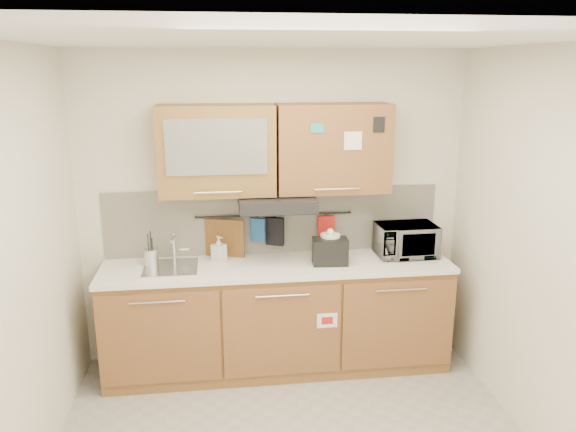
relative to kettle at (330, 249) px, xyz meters
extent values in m
plane|color=white|center=(-0.43, -1.19, 1.57)|extent=(3.20, 3.20, 0.00)
plane|color=silver|center=(-0.43, 0.31, 0.27)|extent=(3.20, 0.00, 3.20)
plane|color=silver|center=(-2.03, -1.19, 0.27)|extent=(0.00, 3.00, 3.00)
plane|color=silver|center=(1.17, -1.19, 0.27)|extent=(0.00, 3.00, 3.00)
cube|color=olive|center=(-0.43, 0.01, -0.59)|extent=(2.80, 0.60, 0.88)
cube|color=black|center=(-0.43, 0.01, -0.98)|extent=(2.80, 0.54, 0.10)
cube|color=brown|center=(-1.36, -0.30, -0.56)|extent=(0.91, 0.02, 0.74)
cylinder|color=silver|center=(-1.36, -0.33, -0.25)|extent=(0.41, 0.01, 0.01)
cube|color=brown|center=(-0.43, -0.30, -0.56)|extent=(0.91, 0.02, 0.74)
cylinder|color=silver|center=(-0.43, -0.33, -0.25)|extent=(0.41, 0.01, 0.01)
cube|color=brown|center=(0.50, -0.30, -0.56)|extent=(0.91, 0.02, 0.74)
cylinder|color=silver|center=(0.50, -0.33, -0.25)|extent=(0.41, 0.01, 0.01)
cube|color=white|center=(-0.43, 0.00, -0.13)|extent=(2.82, 0.62, 0.04)
cube|color=silver|center=(-0.43, 0.30, 0.17)|extent=(2.80, 0.02, 0.56)
cube|color=olive|center=(-0.89, 0.13, 0.80)|extent=(0.90, 0.35, 0.70)
cube|color=silver|center=(-0.89, -0.05, 0.85)|extent=(0.76, 0.02, 0.42)
cube|color=brown|center=(0.03, 0.13, 0.80)|extent=(0.90, 0.35, 0.70)
cube|color=white|center=(0.15, -0.05, 0.88)|extent=(0.14, 0.00, 0.14)
cube|color=black|center=(-0.43, 0.06, 0.39)|extent=(0.60, 0.46, 0.10)
cube|color=silver|center=(-1.28, 0.01, -0.12)|extent=(0.42, 0.40, 0.03)
cylinder|color=silver|center=(-1.26, 0.17, 0.01)|extent=(0.03, 0.03, 0.24)
cylinder|color=silver|center=(-1.26, 0.09, 0.11)|extent=(0.02, 0.18, 0.02)
cylinder|color=black|center=(-0.43, 0.26, 0.23)|extent=(1.30, 0.02, 0.02)
cylinder|color=silver|center=(-1.43, 0.08, -0.04)|extent=(0.15, 0.15, 0.14)
cylinder|color=black|center=(-1.45, 0.09, 0.02)|extent=(0.01, 0.01, 0.27)
cylinder|color=black|center=(-1.42, 0.07, 0.01)|extent=(0.01, 0.01, 0.24)
cylinder|color=black|center=(-1.43, 0.10, 0.03)|extent=(0.01, 0.01, 0.28)
cylinder|color=black|center=(-1.45, 0.06, -0.01)|extent=(0.01, 0.01, 0.21)
cylinder|color=white|center=(0.00, 0.00, 0.00)|extent=(0.19, 0.19, 0.23)
sphere|color=white|center=(0.00, 0.00, 0.14)|extent=(0.05, 0.05, 0.05)
cube|color=white|center=(0.10, -0.02, 0.02)|extent=(0.03, 0.04, 0.15)
cylinder|color=black|center=(0.00, 0.00, -0.10)|extent=(0.18, 0.18, 0.01)
cube|color=black|center=(-0.01, -0.06, -0.01)|extent=(0.29, 0.19, 0.21)
cube|color=black|center=(-0.06, -0.05, 0.09)|extent=(0.09, 0.13, 0.01)
cube|color=black|center=(0.04, -0.06, 0.09)|extent=(0.09, 0.13, 0.01)
imported|color=#999999|center=(0.66, 0.07, 0.02)|extent=(0.49, 0.34, 0.27)
imported|color=#999999|center=(-0.90, 0.13, -0.01)|extent=(0.14, 0.14, 0.21)
cube|color=brown|center=(-0.85, 0.24, 0.00)|extent=(0.32, 0.12, 0.41)
cube|color=#1F5092|center=(-0.57, 0.24, 0.11)|extent=(0.13, 0.07, 0.20)
cube|color=black|center=(-0.42, 0.24, 0.09)|extent=(0.16, 0.10, 0.24)
cube|color=red|center=(0.01, 0.24, 0.12)|extent=(0.14, 0.03, 0.17)
camera|label=1|loc=(-0.89, -4.25, 1.43)|focal=35.00mm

